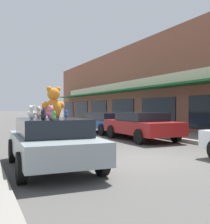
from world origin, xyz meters
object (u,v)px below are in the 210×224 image
plush_art_car (52,141)px  teddy_bear_blue (66,114)px  teddy_bear_green (54,116)px  teddy_bear_white (32,112)px  teddy_bear_purple (44,112)px  teddy_bear_black (43,115)px  teddy_bear_pink (50,113)px  teddy_bear_cream (38,112)px  teddy_bear_giant (54,103)px  parked_car_far_center (141,125)px  teddy_bear_red (58,113)px  parked_car_far_right (105,121)px

plush_art_car → teddy_bear_blue: (0.65, 0.82, 0.73)m
teddy_bear_green → teddy_bear_white: 1.06m
teddy_bear_white → teddy_bear_purple: bearing=-79.4°
teddy_bear_blue → teddy_bear_purple: (-0.67, 0.03, 0.06)m
teddy_bear_blue → teddy_bear_black: teddy_bear_black is taller
teddy_bear_pink → teddy_bear_cream: 1.69m
teddy_bear_giant → parked_car_far_center: size_ratio=0.19×
teddy_bear_blue → teddy_bear_red: bearing=13.9°
teddy_bear_blue → teddy_bear_white: 1.51m
teddy_bear_pink → parked_car_far_right: teddy_bear_pink is taller
teddy_bear_black → teddy_bear_cream: teddy_bear_cream is taller
parked_car_far_center → teddy_bear_purple: bearing=-146.8°
teddy_bear_purple → teddy_bear_pink: bearing=84.7°
teddy_bear_white → teddy_bear_black: bearing=137.1°
teddy_bear_pink → plush_art_car: bearing=-143.8°
teddy_bear_pink → teddy_bear_green: bearing=59.8°
teddy_bear_giant → teddy_bear_pink: 0.89m
teddy_bear_white → parked_car_far_right: (6.36, 9.16, -0.79)m
teddy_bear_black → teddy_bear_red: (0.67, 1.19, 0.02)m
plush_art_car → teddy_bear_pink: bearing=-103.9°
teddy_bear_blue → teddy_bear_cream: bearing=-42.2°
parked_car_far_center → teddy_bear_blue: bearing=-143.3°
teddy_bear_white → parked_car_far_right: size_ratio=0.08×
teddy_bear_purple → parked_car_far_right: (5.82, 8.23, -0.79)m
teddy_bear_green → teddy_bear_giant: bearing=-165.2°
teddy_bear_purple → parked_car_far_center: size_ratio=0.08×
teddy_bear_pink → teddy_bear_purple: bearing=-135.2°
parked_car_far_center → teddy_bear_pink: bearing=-137.7°
teddy_bear_black → teddy_bear_pink: teddy_bear_pink is taller
teddy_bear_black → teddy_bear_purple: size_ratio=0.72×
teddy_bear_red → teddy_bear_white: size_ratio=0.83×
parked_car_far_right → teddy_bear_blue: bearing=-121.9°
teddy_bear_purple → teddy_bear_cream: teddy_bear_purple is taller
teddy_bear_blue → teddy_bear_white: bearing=-4.6°
plush_art_car → teddy_bear_cream: size_ratio=12.43×
teddy_bear_white → parked_car_far_right: bearing=-83.9°
teddy_bear_red → teddy_bear_black: bearing=-1.0°
teddy_bear_red → plush_art_car: bearing=-19.0°
teddy_bear_pink → teddy_bear_cream: bearing=-129.1°
teddy_bear_red → teddy_bear_giant: bearing=-7.6°
plush_art_car → teddy_bear_black: teddy_bear_black is taller
teddy_bear_black → parked_car_far_center: (6.26, 5.66, -0.72)m
teddy_bear_giant → parked_car_far_right: size_ratio=0.19×
teddy_bear_giant → plush_art_car: bearing=-57.2°
plush_art_car → parked_car_far_right: (5.80, 9.08, 0.00)m
teddy_bear_green → teddy_bear_black: bearing=-79.3°
teddy_bear_red → parked_car_far_right: (5.59, 8.88, -0.76)m
plush_art_car → teddy_bear_purple: size_ratio=12.10×
teddy_bear_green → parked_car_far_right: (6.02, 10.15, -0.72)m
plush_art_car → teddy_bear_pink: teddy_bear_pink is taller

